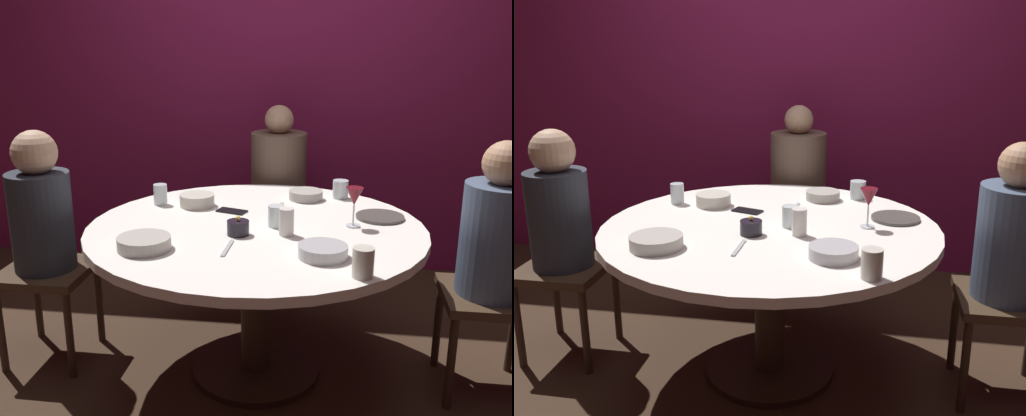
% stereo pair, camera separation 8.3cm
% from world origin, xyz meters
% --- Properties ---
extents(ground_plane, '(8.00, 8.00, 0.00)m').
position_xyz_m(ground_plane, '(0.00, 0.00, 0.00)').
color(ground_plane, '#382619').
extents(back_wall, '(6.00, 0.10, 2.60)m').
position_xyz_m(back_wall, '(0.00, 1.45, 1.30)').
color(back_wall, maroon).
rests_on(back_wall, ground).
extents(dining_table, '(1.49, 1.49, 0.73)m').
position_xyz_m(dining_table, '(0.00, 0.00, 0.60)').
color(dining_table, white).
rests_on(dining_table, ground).
extents(seated_diner_left, '(0.40, 0.40, 1.13)m').
position_xyz_m(seated_diner_left, '(-1.01, 0.00, 0.70)').
color(seated_diner_left, '#3F2D1E').
rests_on(seated_diner_left, ground).
extents(seated_diner_back, '(0.40, 0.40, 1.15)m').
position_xyz_m(seated_diner_back, '(0.00, 0.98, 0.71)').
color(seated_diner_back, '#3F2D1E').
rests_on(seated_diner_back, ground).
extents(seated_diner_right, '(0.40, 0.40, 1.13)m').
position_xyz_m(seated_diner_right, '(1.02, 0.00, 0.70)').
color(seated_diner_right, '#3F2D1E').
rests_on(seated_diner_right, ground).
extents(candle_holder, '(0.09, 0.09, 0.08)m').
position_xyz_m(candle_holder, '(-0.06, -0.14, 0.76)').
color(candle_holder, black).
rests_on(candle_holder, dining_table).
extents(wine_glass, '(0.08, 0.08, 0.18)m').
position_xyz_m(wine_glass, '(0.42, 0.05, 0.86)').
color(wine_glass, silver).
rests_on(wine_glass, dining_table).
extents(dinner_plate, '(0.22, 0.22, 0.01)m').
position_xyz_m(dinner_plate, '(0.55, 0.18, 0.73)').
color(dinner_plate, '#4C4742').
rests_on(dinner_plate, dining_table).
extents(cell_phone, '(0.16, 0.11, 0.01)m').
position_xyz_m(cell_phone, '(-0.14, 0.19, 0.73)').
color(cell_phone, black).
rests_on(cell_phone, dining_table).
extents(bowl_serving_large, '(0.19, 0.19, 0.05)m').
position_xyz_m(bowl_serving_large, '(0.30, -0.35, 0.75)').
color(bowl_serving_large, '#B7B7BC').
rests_on(bowl_serving_large, dining_table).
extents(bowl_salad_center, '(0.21, 0.21, 0.05)m').
position_xyz_m(bowl_salad_center, '(-0.39, -0.36, 0.75)').
color(bowl_salad_center, '#B2ADA3').
rests_on(bowl_salad_center, dining_table).
extents(bowl_small_white, '(0.17, 0.17, 0.06)m').
position_xyz_m(bowl_small_white, '(-0.33, 0.26, 0.76)').
color(bowl_small_white, beige).
rests_on(bowl_small_white, dining_table).
extents(bowl_sauce_side, '(0.17, 0.17, 0.05)m').
position_xyz_m(bowl_sauce_side, '(0.19, 0.46, 0.75)').
color(bowl_sauce_side, '#B2ADA3').
rests_on(bowl_sauce_side, dining_table).
extents(cup_near_candle, '(0.07, 0.07, 0.10)m').
position_xyz_m(cup_near_candle, '(-0.52, 0.27, 0.78)').
color(cup_near_candle, silver).
rests_on(cup_near_candle, dining_table).
extents(cup_by_left_diner, '(0.08, 0.08, 0.09)m').
position_xyz_m(cup_by_left_diner, '(0.37, 0.51, 0.77)').
color(cup_by_left_diner, silver).
rests_on(cup_by_left_diner, dining_table).
extents(cup_by_right_diner, '(0.08, 0.08, 0.11)m').
position_xyz_m(cup_by_right_diner, '(0.44, -0.51, 0.78)').
color(cup_by_right_diner, beige).
rests_on(cup_by_right_diner, dining_table).
extents(cup_center_front, '(0.07, 0.07, 0.09)m').
position_xyz_m(cup_center_front, '(0.09, -0.00, 0.77)').
color(cup_center_front, silver).
rests_on(cup_center_front, dining_table).
extents(cup_far_edge, '(0.06, 0.06, 0.12)m').
position_xyz_m(cup_far_edge, '(0.14, -0.11, 0.79)').
color(cup_far_edge, silver).
rests_on(cup_far_edge, dining_table).
extents(fork_near_plate, '(0.04, 0.18, 0.01)m').
position_xyz_m(fork_near_plate, '(0.07, 0.27, 0.73)').
color(fork_near_plate, '#B7B7BC').
rests_on(fork_near_plate, dining_table).
extents(knife_near_plate, '(0.02, 0.18, 0.01)m').
position_xyz_m(knife_near_plate, '(-0.07, -0.31, 0.73)').
color(knife_near_plate, '#B7B7BC').
rests_on(knife_near_plate, dining_table).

